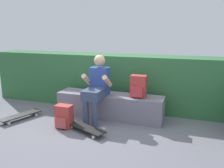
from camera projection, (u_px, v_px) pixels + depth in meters
name	position (u px, v px, depth m)	size (l,w,h in m)	color
ground_plane	(102.00, 125.00, 4.25)	(24.00, 24.00, 0.00)	slate
bench_main	(110.00, 106.00, 4.59)	(2.05, 0.47, 0.45)	slate
person_skater	(97.00, 86.00, 4.35)	(0.49, 0.62, 1.20)	#2D4793
skateboard_near_person	(85.00, 128.00, 3.93)	(0.81, 0.50, 0.09)	black
skateboard_beside_bench	(21.00, 115.00, 4.49)	(0.47, 0.82, 0.09)	black
backpack_on_bench	(138.00, 87.00, 4.31)	(0.28, 0.23, 0.40)	#B23833
backpack_on_ground	(64.00, 117.00, 4.09)	(0.28, 0.23, 0.40)	#B23833
hedge_row	(118.00, 81.00, 5.16)	(5.82, 0.62, 1.14)	#306639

